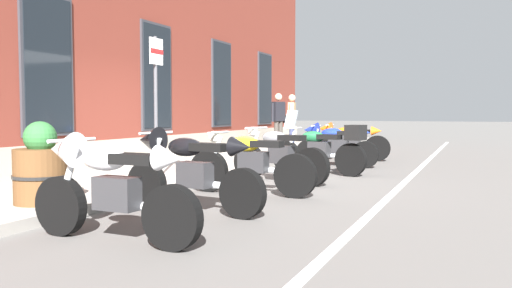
{
  "coord_description": "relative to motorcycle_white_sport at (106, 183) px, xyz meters",
  "views": [
    {
      "loc": [
        -8.94,
        -4.42,
        1.26
      ],
      "look_at": [
        0.88,
        -0.28,
        0.63
      ],
      "focal_mm": 37.19,
      "sensor_mm": 36.0,
      "label": 1
    }
  ],
  "objects": [
    {
      "name": "barrel_planter",
      "position": [
        0.83,
        1.67,
        -0.02
      ],
      "size": [
        0.68,
        0.68,
        1.02
      ],
      "color": "brown",
      "rests_on": "sidewalk"
    },
    {
      "name": "motorcycle_yellow_naked",
      "position": [
        3.27,
        -0.09,
        -0.09
      ],
      "size": [
        0.62,
        2.14,
        0.97
      ],
      "color": "black",
      "rests_on": "ground_plane"
    },
    {
      "name": "motorcycle_orange_sport",
      "position": [
        9.72,
        -0.1,
        -0.03
      ],
      "size": [
        0.62,
        2.13,
        1.01
      ],
      "color": "black",
      "rests_on": "ground_plane"
    },
    {
      "name": "lane_stripe",
      "position": [
        4.79,
        -2.11,
        -0.58
      ],
      "size": [
        29.99,
        0.12,
        0.01
      ],
      "primitive_type": "cube",
      "color": "silver",
      "rests_on": "ground_plane"
    },
    {
      "name": "ground_plane",
      "position": [
        4.79,
        1.09,
        -0.58
      ],
      "size": [
        140.0,
        140.0,
        0.0
      ],
      "primitive_type": "plane",
      "color": "#565451"
    },
    {
      "name": "sidewalk",
      "position": [
        4.79,
        2.41,
        -0.51
      ],
      "size": [
        29.99,
        2.64,
        0.14
      ],
      "primitive_type": "cube",
      "color": "gray",
      "rests_on": "ground_plane"
    },
    {
      "name": "motorcycle_green_touring",
      "position": [
        6.33,
        -0.38,
        -0.03
      ],
      "size": [
        0.88,
        2.15,
        1.31
      ],
      "color": "black",
      "rests_on": "ground_plane"
    },
    {
      "name": "parking_sign",
      "position": [
        3.47,
        1.72,
        1.11
      ],
      "size": [
        0.36,
        0.07,
        2.4
      ],
      "color": "#4C4C51",
      "rests_on": "sidewalk"
    },
    {
      "name": "motorcycle_black_sport",
      "position": [
        1.67,
        0.08,
        0.0
      ],
      "size": [
        0.65,
        2.13,
        1.08
      ],
      "color": "black",
      "rests_on": "ground_plane"
    },
    {
      "name": "motorcycle_blue_sport",
      "position": [
        7.9,
        -0.2,
        -0.02
      ],
      "size": [
        0.62,
        1.97,
        1.03
      ],
      "color": "black",
      "rests_on": "ground_plane"
    },
    {
      "name": "pedestrian_dark_jacket",
      "position": [
        11.45,
        2.47,
        0.53
      ],
      "size": [
        0.63,
        0.37,
        1.73
      ],
      "color": "#38332D",
      "rests_on": "sidewalk"
    },
    {
      "name": "motorcycle_grey_naked",
      "position": [
        4.75,
        -0.01,
        -0.09
      ],
      "size": [
        0.81,
        2.03,
        1.0
      ],
      "color": "black",
      "rests_on": "ground_plane"
    },
    {
      "name": "motorcycle_white_sport",
      "position": [
        0.0,
        0.0,
        0.0
      ],
      "size": [
        0.62,
        1.99,
        1.07
      ],
      "color": "black",
      "rests_on": "ground_plane"
    },
    {
      "name": "pedestrian_tan_coat",
      "position": [
        12.08,
        2.25,
        0.52
      ],
      "size": [
        0.65,
        0.27,
        1.71
      ],
      "color": "#2D3351",
      "rests_on": "sidewalk"
    }
  ]
}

